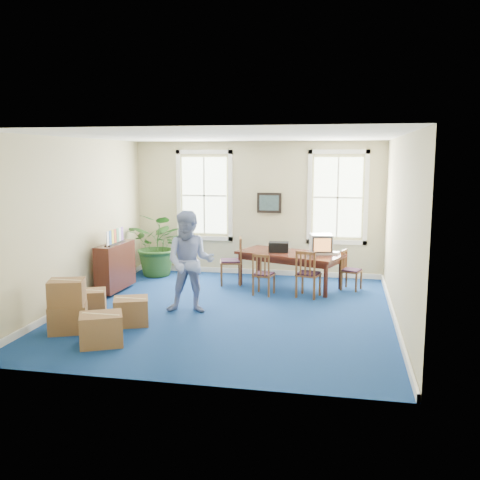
% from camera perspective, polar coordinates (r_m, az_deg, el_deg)
% --- Properties ---
extents(floor, '(6.50, 6.50, 0.00)m').
position_cam_1_polar(floor, '(10.02, -1.23, -7.59)').
color(floor, navy).
rests_on(floor, ground).
extents(ceiling, '(6.50, 6.50, 0.00)m').
position_cam_1_polar(ceiling, '(9.61, -1.30, 11.02)').
color(ceiling, white).
rests_on(ceiling, ground).
extents(wall_back, '(6.50, 0.00, 6.50)m').
position_cam_1_polar(wall_back, '(12.86, 1.83, 3.36)').
color(wall_back, '#C2B689').
rests_on(wall_back, ground).
extents(wall_front, '(6.50, 0.00, 6.50)m').
position_cam_1_polar(wall_front, '(6.59, -7.30, -2.08)').
color(wall_front, '#C2B689').
rests_on(wall_front, ground).
extents(wall_left, '(0.00, 6.50, 6.50)m').
position_cam_1_polar(wall_left, '(10.73, -17.12, 1.85)').
color(wall_left, '#C2B689').
rests_on(wall_left, ground).
extents(wall_right, '(0.00, 6.50, 6.50)m').
position_cam_1_polar(wall_right, '(9.52, 16.68, 1.01)').
color(wall_right, '#C2B689').
rests_on(wall_right, ground).
extents(baseboard_back, '(6.00, 0.04, 0.12)m').
position_cam_1_polar(baseboard_back, '(13.07, 1.78, -3.39)').
color(baseboard_back, white).
rests_on(baseboard_back, ground).
extents(baseboard_left, '(0.04, 6.50, 0.12)m').
position_cam_1_polar(baseboard_left, '(11.01, -16.61, -6.13)').
color(baseboard_left, white).
rests_on(baseboard_left, ground).
extents(baseboard_right, '(0.04, 6.50, 0.12)m').
position_cam_1_polar(baseboard_right, '(9.84, 16.10, -7.91)').
color(baseboard_right, white).
rests_on(baseboard_right, ground).
extents(window_left, '(1.40, 0.12, 2.20)m').
position_cam_1_polar(window_left, '(13.09, -3.82, 4.76)').
color(window_left, white).
rests_on(window_left, ground).
extents(window_right, '(1.40, 0.12, 2.20)m').
position_cam_1_polar(window_right, '(12.65, 10.37, 4.49)').
color(window_right, white).
rests_on(window_right, ground).
extents(wall_picture, '(0.58, 0.06, 0.48)m').
position_cam_1_polar(wall_picture, '(12.76, 3.13, 3.98)').
color(wall_picture, black).
rests_on(wall_picture, ground).
extents(conference_table, '(2.47, 1.76, 0.77)m').
position_cam_1_polar(conference_table, '(11.79, 5.32, -3.18)').
color(conference_table, '#431A11').
rests_on(conference_table, ground).
extents(crt_tv, '(0.54, 0.58, 0.42)m').
position_cam_1_polar(crt_tv, '(11.68, 8.63, -0.40)').
color(crt_tv, '#B7B7BC').
rests_on(crt_tv, conference_table).
extents(game_console, '(0.21, 0.24, 0.05)m').
position_cam_1_polar(game_console, '(11.65, 10.11, -1.37)').
color(game_console, white).
rests_on(game_console, conference_table).
extents(equipment_bag, '(0.45, 0.31, 0.21)m').
position_cam_1_polar(equipment_bag, '(11.77, 4.15, -0.75)').
color(equipment_bag, black).
rests_on(equipment_bag, conference_table).
extents(chair_near_left, '(0.46, 0.46, 0.88)m').
position_cam_1_polar(chair_near_left, '(11.09, 2.56, -3.64)').
color(chair_near_left, brown).
rests_on(chair_near_left, ground).
extents(chair_near_right, '(0.54, 0.54, 0.97)m').
position_cam_1_polar(chair_near_right, '(10.98, 7.32, -3.56)').
color(chair_near_right, brown).
rests_on(chair_near_right, ground).
extents(chair_end_left, '(0.57, 0.57, 1.06)m').
position_cam_1_polar(chair_end_left, '(11.96, -1.02, -2.25)').
color(chair_end_left, brown).
rests_on(chair_end_left, ground).
extents(chair_end_right, '(0.49, 0.49, 0.86)m').
position_cam_1_polar(chair_end_right, '(11.72, 11.81, -3.17)').
color(chair_end_right, brown).
rests_on(chair_end_right, ground).
extents(man, '(1.00, 0.82, 1.88)m').
position_cam_1_polar(man, '(9.78, -5.35, -2.37)').
color(man, '#8393C6').
rests_on(man, ground).
extents(credenza, '(0.41, 1.25, 0.97)m').
position_cam_1_polar(credenza, '(11.62, -13.15, -3.05)').
color(credenza, '#431A11').
rests_on(credenza, ground).
extents(brochure_rack, '(0.23, 0.75, 0.33)m').
position_cam_1_polar(brochure_rack, '(11.49, -13.18, 0.11)').
color(brochure_rack, '#99999E').
rests_on(brochure_rack, credenza).
extents(potted_plant, '(1.61, 1.48, 1.51)m').
position_cam_1_polar(potted_plant, '(12.92, -8.63, -0.49)').
color(potted_plant, '#264F1D').
rests_on(potted_plant, ground).
extents(cardboard_boxes, '(2.08, 2.08, 0.92)m').
position_cam_1_polar(cardboard_boxes, '(9.19, -16.33, -6.51)').
color(cardboard_boxes, brown).
rests_on(cardboard_boxes, ground).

